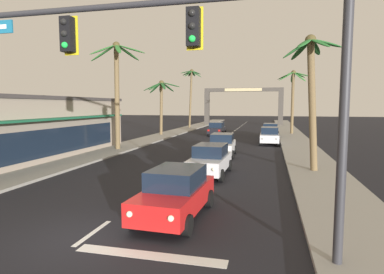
# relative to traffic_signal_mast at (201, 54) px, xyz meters

# --- Properties ---
(ground_plane) EXTENTS (220.00, 220.00, 0.00)m
(ground_plane) POSITION_rel_traffic_signal_mast_xyz_m (-3.44, 0.17, -5.06)
(ground_plane) COLOR black
(sidewalk_right) EXTENTS (3.20, 110.00, 0.14)m
(sidewalk_right) POSITION_rel_traffic_signal_mast_xyz_m (4.36, 20.17, -4.99)
(sidewalk_right) COLOR gray
(sidewalk_right) RESTS_ON ground
(sidewalk_left) EXTENTS (3.20, 110.00, 0.14)m
(sidewalk_left) POSITION_rel_traffic_signal_mast_xyz_m (-11.24, 20.17, -4.99)
(sidewalk_left) COLOR gray
(sidewalk_left) RESTS_ON ground
(lane_markings) EXTENTS (4.28, 86.55, 0.01)m
(lane_markings) POSITION_rel_traffic_signal_mast_xyz_m (-3.03, 19.81, -5.06)
(lane_markings) COLOR silver
(lane_markings) RESTS_ON ground
(traffic_signal_mast) EXTENTS (10.62, 0.41, 7.16)m
(traffic_signal_mast) POSITION_rel_traffic_signal_mast_xyz_m (0.00, 0.00, 0.00)
(traffic_signal_mast) COLOR #2D2D33
(traffic_signal_mast) RESTS_ON ground
(sedan_lead_at_stop_bar) EXTENTS (2.10, 4.51, 1.68)m
(sedan_lead_at_stop_bar) POSITION_rel_traffic_signal_mast_xyz_m (-1.42, 2.51, -4.21)
(sedan_lead_at_stop_bar) COLOR red
(sedan_lead_at_stop_bar) RESTS_ON ground
(sedan_third_in_queue) EXTENTS (2.03, 4.48, 1.68)m
(sedan_third_in_queue) POSITION_rel_traffic_signal_mast_xyz_m (-1.47, 9.40, -4.21)
(sedan_third_in_queue) COLOR silver
(sedan_third_in_queue) RESTS_ON ground
(sedan_fifth_in_queue) EXTENTS (2.08, 4.50, 1.68)m
(sedan_fifth_in_queue) POSITION_rel_traffic_signal_mast_xyz_m (-1.81, 16.29, -4.21)
(sedan_fifth_in_queue) COLOR silver
(sedan_fifth_in_queue) RESTS_ON ground
(sedan_oncoming_far) EXTENTS (1.97, 4.46, 1.68)m
(sedan_oncoming_far) POSITION_rel_traffic_signal_mast_xyz_m (-4.89, 32.74, -4.21)
(sedan_oncoming_far) COLOR black
(sedan_oncoming_far) RESTS_ON ground
(sedan_parked_nearest_kerb) EXTENTS (2.08, 4.50, 1.68)m
(sedan_parked_nearest_kerb) POSITION_rel_traffic_signal_mast_xyz_m (1.78, 31.41, -4.21)
(sedan_parked_nearest_kerb) COLOR #4C515B
(sedan_parked_nearest_kerb) RESTS_ON ground
(sedan_parked_mid_kerb) EXTENTS (1.96, 4.46, 1.68)m
(sedan_parked_mid_kerb) POSITION_rel_traffic_signal_mast_xyz_m (1.68, 24.69, -4.21)
(sedan_parked_mid_kerb) COLOR silver
(sedan_parked_mid_kerb) RESTS_ON ground
(palm_left_second) EXTENTS (4.63, 4.30, 9.05)m
(palm_left_second) POSITION_rel_traffic_signal_mast_xyz_m (-10.79, 17.03, 1.06)
(palm_left_second) COLOR brown
(palm_left_second) RESTS_ON ground
(palm_left_third) EXTENTS (4.66, 4.24, 6.94)m
(palm_left_third) POSITION_rel_traffic_signal_mast_xyz_m (-11.68, 30.80, -0.05)
(palm_left_third) COLOR brown
(palm_left_third) RESTS_ON ground
(palm_left_farthest) EXTENTS (3.48, 3.69, 9.77)m
(palm_left_farthest) POSITION_rel_traffic_signal_mast_xyz_m (-11.17, 44.56, 2.10)
(palm_left_farthest) COLOR brown
(palm_left_farthest) RESTS_ON ground
(palm_right_second) EXTENTS (3.23, 3.17, 7.72)m
(palm_right_second) POSITION_rel_traffic_signal_mast_xyz_m (3.88, 11.35, 0.08)
(palm_right_second) COLOR brown
(palm_right_second) RESTS_ON ground
(palm_right_farthest) EXTENTS (4.33, 4.23, 8.34)m
(palm_right_farthest) POSITION_rel_traffic_signal_mast_xyz_m (4.52, 36.22, 0.79)
(palm_right_farthest) COLOR brown
(palm_right_farthest) RESTS_ON ground
(storefront_strip_left) EXTENTS (7.53, 22.40, 4.46)m
(storefront_strip_left) POSITION_rel_traffic_signal_mast_xyz_m (-15.56, 9.64, -2.83)
(storefront_strip_left) COLOR gray
(storefront_strip_left) RESTS_ON ground
(town_gateway_arch) EXTENTS (15.06, 0.90, 7.16)m
(town_gateway_arch) POSITION_rel_traffic_signal_mast_xyz_m (-3.44, 55.17, -0.44)
(town_gateway_arch) COLOR #423D38
(town_gateway_arch) RESTS_ON ground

